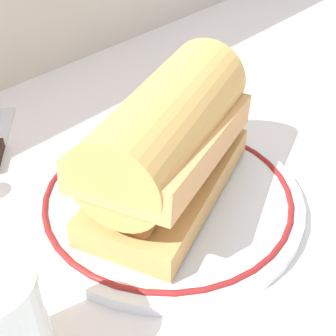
% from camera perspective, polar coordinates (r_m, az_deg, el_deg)
% --- Properties ---
extents(ground_plane, '(1.50, 1.50, 0.00)m').
position_cam_1_polar(ground_plane, '(0.46, -0.04, -6.03)').
color(ground_plane, silver).
extents(plate, '(0.26, 0.26, 0.01)m').
position_cam_1_polar(plate, '(0.47, 0.00, -3.64)').
color(plate, white).
rests_on(plate, ground_plane).
extents(sausage_sandwich, '(0.22, 0.15, 0.12)m').
position_cam_1_polar(sausage_sandwich, '(0.42, 0.00, 3.19)').
color(sausage_sandwich, tan).
rests_on(sausage_sandwich, plate).
extents(drinking_glass, '(0.06, 0.06, 0.10)m').
position_cam_1_polar(drinking_glass, '(0.34, -19.17, -18.42)').
color(drinking_glass, silver).
rests_on(drinking_glass, ground_plane).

